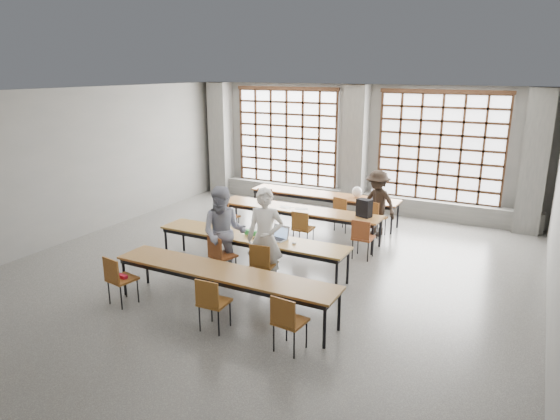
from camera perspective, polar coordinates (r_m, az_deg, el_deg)
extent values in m
plane|color=#4D4C4A|center=(10.03, -1.77, -7.07)|extent=(11.00, 11.00, 0.00)
plane|color=silver|center=(9.25, -1.96, 13.33)|extent=(11.00, 11.00, 0.00)
plane|color=slate|center=(14.45, 8.96, 7.08)|extent=(10.00, 0.00, 10.00)
plane|color=slate|center=(12.66, -22.07, 4.89)|extent=(0.00, 11.00, 11.00)
cube|color=#595956|center=(16.20, -6.76, 8.10)|extent=(0.60, 0.55, 3.50)
cube|color=#595956|center=(14.19, 8.59, 6.94)|extent=(0.60, 0.55, 3.50)
cube|color=#595956|center=(13.44, 27.08, 4.89)|extent=(0.60, 0.55, 3.50)
cube|color=white|center=(15.27, 0.87, 8.30)|extent=(3.20, 0.02, 2.80)
cube|color=black|center=(15.20, 0.73, 8.27)|extent=(3.20, 0.05, 2.80)
cube|color=black|center=(15.45, 0.71, 2.93)|extent=(3.32, 0.07, 0.10)
cube|color=black|center=(15.07, 0.75, 13.74)|extent=(3.32, 0.07, 0.10)
cube|color=white|center=(13.86, 17.85, 6.78)|extent=(3.20, 0.02, 2.80)
cube|color=black|center=(13.79, 17.79, 6.74)|extent=(3.20, 0.05, 2.80)
cube|color=black|center=(14.07, 17.30, 0.91)|extent=(3.32, 0.07, 0.10)
cube|color=black|center=(13.65, 18.31, 12.75)|extent=(3.32, 0.07, 0.10)
cube|color=#595956|center=(14.56, 8.46, 1.14)|extent=(9.80, 0.35, 0.50)
cube|color=brown|center=(13.17, 4.99, 1.75)|extent=(4.00, 0.70, 0.04)
cube|color=black|center=(13.19, 4.99, 1.50)|extent=(3.90, 0.64, 0.08)
cylinder|color=black|center=(13.84, -2.86, 0.93)|extent=(0.05, 0.05, 0.69)
cylinder|color=black|center=(14.33, -1.69, 1.46)|extent=(0.05, 0.05, 0.69)
cylinder|color=black|center=(12.42, 12.63, -1.20)|extent=(0.05, 0.05, 0.69)
cylinder|color=black|center=(12.96, 13.31, -0.53)|extent=(0.05, 0.05, 0.69)
cube|color=brown|center=(11.78, 2.08, 0.10)|extent=(4.00, 0.70, 0.04)
cube|color=black|center=(11.79, 2.07, -0.18)|extent=(3.90, 0.64, 0.08)
cylinder|color=black|center=(12.56, -6.45, -0.72)|extent=(0.05, 0.05, 0.69)
cylinder|color=black|center=(13.02, -5.03, -0.08)|extent=(0.05, 0.05, 0.69)
cylinder|color=black|center=(10.97, 10.50, -3.36)|extent=(0.05, 0.05, 0.69)
cylinder|color=black|center=(11.50, 11.36, -2.50)|extent=(0.05, 0.05, 0.69)
cube|color=brown|center=(9.85, -3.32, -3.11)|extent=(4.00, 0.70, 0.04)
cube|color=black|center=(9.87, -3.32, -3.44)|extent=(3.90, 0.64, 0.08)
cylinder|color=black|center=(10.82, -12.89, -3.79)|extent=(0.05, 0.05, 0.69)
cylinder|color=black|center=(11.24, -10.99, -2.93)|extent=(0.05, 0.05, 0.69)
cylinder|color=black|center=(8.95, 6.47, -7.70)|extent=(0.05, 0.05, 0.69)
cylinder|color=black|center=(9.45, 7.75, -6.43)|extent=(0.05, 0.05, 0.69)
cube|color=brown|center=(8.26, -6.52, -7.03)|extent=(4.00, 0.70, 0.04)
cube|color=black|center=(8.28, -6.50, -7.41)|extent=(3.90, 0.64, 0.08)
cylinder|color=black|center=(9.35, -17.37, -7.31)|extent=(0.05, 0.05, 0.69)
cylinder|color=black|center=(9.73, -14.98, -6.19)|extent=(0.05, 0.05, 0.69)
cylinder|color=black|center=(7.36, 5.11, -13.14)|extent=(0.05, 0.05, 0.69)
cylinder|color=black|center=(7.84, 6.77, -11.28)|extent=(0.05, 0.05, 0.69)
cube|color=brown|center=(13.35, -1.50, 0.84)|extent=(0.51, 0.51, 0.04)
cube|color=brown|center=(13.10, -1.74, 1.60)|extent=(0.40, 0.12, 0.40)
cylinder|color=black|center=(13.41, -1.49, -0.08)|extent=(0.02, 0.02, 0.45)
cube|color=brown|center=(12.47, 7.38, -0.37)|extent=(0.52, 0.52, 0.04)
cube|color=brown|center=(12.25, 6.86, 0.47)|extent=(0.39, 0.14, 0.40)
cylinder|color=black|center=(12.53, 7.35, -1.36)|extent=(0.02, 0.02, 0.45)
cube|color=brown|center=(12.23, 10.89, -0.85)|extent=(0.53, 0.53, 0.04)
cube|color=brown|center=(12.01, 10.42, 0.00)|extent=(0.39, 0.15, 0.40)
cylinder|color=black|center=(12.30, 10.84, -1.86)|extent=(0.02, 0.02, 0.45)
cube|color=brown|center=(12.15, -5.89, -0.76)|extent=(0.49, 0.49, 0.04)
cube|color=brown|center=(11.95, -6.58, 0.08)|extent=(0.40, 0.10, 0.40)
cylinder|color=black|center=(12.21, -5.86, -1.77)|extent=(0.02, 0.02, 0.45)
cube|color=brown|center=(11.21, 2.70, -2.11)|extent=(0.43, 0.43, 0.04)
cube|color=brown|center=(10.97, 2.30, -1.26)|extent=(0.40, 0.04, 0.40)
cylinder|color=black|center=(11.29, 2.68, -3.20)|extent=(0.02, 0.02, 0.45)
cube|color=maroon|center=(10.74, 9.50, -3.15)|extent=(0.42, 0.42, 0.04)
cube|color=maroon|center=(10.48, 9.20, -2.28)|extent=(0.40, 0.03, 0.40)
cylinder|color=black|center=(10.81, 9.45, -4.28)|extent=(0.02, 0.02, 0.45)
cube|color=brown|center=(9.65, -6.51, -5.23)|extent=(0.52, 0.52, 0.04)
cube|color=brown|center=(9.45, -7.49, -4.24)|extent=(0.39, 0.14, 0.40)
cylinder|color=black|center=(9.73, -6.47, -6.47)|extent=(0.02, 0.02, 0.45)
cube|color=brown|center=(9.21, -1.83, -6.20)|extent=(0.46, 0.46, 0.04)
cube|color=brown|center=(8.95, -2.35, -5.28)|extent=(0.40, 0.07, 0.40)
cylinder|color=black|center=(9.29, -1.81, -7.48)|extent=(0.02, 0.02, 0.45)
cube|color=brown|center=(8.99, -17.57, -7.53)|extent=(0.48, 0.48, 0.04)
cube|color=brown|center=(8.80, -18.75, -6.53)|extent=(0.40, 0.10, 0.40)
cylinder|color=black|center=(9.08, -17.46, -8.84)|extent=(0.02, 0.02, 0.45)
cube|color=brown|center=(7.85, -7.49, -10.41)|extent=(0.44, 0.44, 0.04)
cube|color=brown|center=(7.60, -8.37, -9.44)|extent=(0.40, 0.05, 0.40)
cylinder|color=black|center=(7.95, -7.43, -11.87)|extent=(0.02, 0.02, 0.45)
cube|color=brown|center=(7.25, 1.18, -12.60)|extent=(0.46, 0.46, 0.04)
cube|color=brown|center=(7.00, 0.31, -11.60)|extent=(0.40, 0.07, 0.40)
cylinder|color=black|center=(7.36, 1.17, -14.14)|extent=(0.02, 0.02, 0.45)
imported|color=white|center=(9.08, -1.70, -3.27)|extent=(0.77, 0.61, 1.87)
imported|color=#181E48|center=(9.54, -6.43, -2.61)|extent=(1.08, 0.98, 1.80)
imported|color=black|center=(12.18, 11.05, 0.78)|extent=(1.17, 0.90, 1.60)
cube|color=#B3B3B8|center=(9.62, -0.35, -3.36)|extent=(0.40, 0.31, 0.02)
cube|color=black|center=(9.61, -0.39, -3.31)|extent=(0.32, 0.23, 0.00)
cube|color=#B3B3B8|center=(9.69, 0.15, -2.47)|extent=(0.37, 0.12, 0.26)
cube|color=#93BFFF|center=(9.69, 0.10, -2.63)|extent=(0.31, 0.10, 0.21)
cube|color=#B4B4B9|center=(12.78, 10.68, 1.23)|extent=(0.41, 0.34, 0.02)
cube|color=black|center=(12.77, 10.66, 1.27)|extent=(0.34, 0.25, 0.00)
cube|color=#B4B4B9|center=(12.86, 11.03, 1.86)|extent=(0.37, 0.15, 0.26)
cube|color=#8FB0F8|center=(12.86, 11.00, 1.74)|extent=(0.31, 0.12, 0.21)
ellipsoid|color=silver|center=(9.39, 1.61, -3.80)|extent=(0.11, 0.09, 0.04)
cube|color=green|center=(9.91, -3.34, -2.58)|extent=(0.25, 0.09, 0.09)
cube|color=black|center=(9.67, -2.71, -3.29)|extent=(0.14, 0.10, 0.01)
cube|color=white|center=(11.86, 0.67, 0.32)|extent=(0.32, 0.24, 0.00)
cube|color=white|center=(11.73, 2.52, 0.14)|extent=(0.35, 0.31, 0.00)
cube|color=black|center=(11.20, 9.61, 0.22)|extent=(0.36, 0.29, 0.40)
ellipsoid|color=white|center=(12.88, 8.80, 2.04)|extent=(0.29, 0.24, 0.29)
cube|color=#B5162D|center=(8.97, -17.60, -7.24)|extent=(0.21, 0.10, 0.06)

